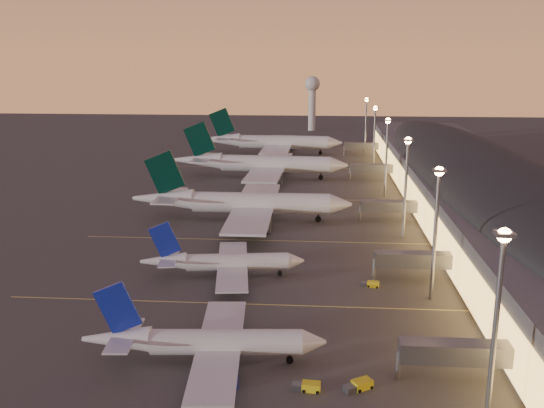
# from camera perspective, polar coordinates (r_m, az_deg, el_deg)

# --- Properties ---
(ground) EXTENTS (700.00, 700.00, 0.00)m
(ground) POSITION_cam_1_polar(r_m,az_deg,el_deg) (120.27, -2.60, -8.43)
(ground) COLOR #3C3937
(airliner_narrow_south) EXTENTS (37.08, 33.20, 13.24)m
(airliner_narrow_south) POSITION_cam_1_polar(r_m,az_deg,el_deg) (94.38, -6.32, -12.82)
(airliner_narrow_south) COLOR silver
(airliner_narrow_south) RESTS_ON ground
(airliner_narrow_north) EXTENTS (34.50, 31.05, 12.32)m
(airliner_narrow_north) POSITION_cam_1_polar(r_m,az_deg,el_deg) (128.11, -4.62, -5.50)
(airliner_narrow_north) COLOR silver
(airliner_narrow_north) RESTS_ON ground
(airliner_wide_near) EXTENTS (61.77, 56.00, 19.83)m
(airliner_wide_near) POSITION_cam_1_polar(r_m,az_deg,el_deg) (169.82, -2.85, 0.11)
(airliner_wide_near) COLOR silver
(airliner_wide_near) RESTS_ON ground
(airliner_wide_mid) EXTENTS (66.15, 60.22, 21.18)m
(airliner_wide_mid) POSITION_cam_1_polar(r_m,az_deg,el_deg) (228.04, -1.13, 3.80)
(airliner_wide_mid) COLOR silver
(airliner_wide_mid) RESTS_ON ground
(airliner_wide_far) EXTENTS (66.41, 60.38, 21.28)m
(airliner_wide_far) POSITION_cam_1_polar(r_m,az_deg,el_deg) (283.92, -0.08, 5.84)
(airliner_wide_far) COLOR silver
(airliner_wide_far) RESTS_ON ground
(terminal_building) EXTENTS (56.35, 255.00, 17.46)m
(terminal_building) POSITION_cam_1_polar(r_m,az_deg,el_deg) (192.59, 18.71, 2.16)
(terminal_building) COLOR #515256
(terminal_building) RESTS_ON ground
(light_masts) EXTENTS (2.20, 217.20, 25.90)m
(light_masts) POSITION_cam_1_polar(r_m,az_deg,el_deg) (178.96, 11.45, 4.63)
(light_masts) COLOR gray
(light_masts) RESTS_ON ground
(radar_tower) EXTENTS (9.00, 9.00, 32.50)m
(radar_tower) POSITION_cam_1_polar(r_m,az_deg,el_deg) (371.10, 3.81, 10.28)
(radar_tower) COLOR silver
(radar_tower) RESTS_ON ground
(lane_markings) EXTENTS (90.00, 180.36, 0.00)m
(lane_markings) POSITION_cam_1_polar(r_m,az_deg,el_deg) (157.76, -0.86, -2.89)
(lane_markings) COLOR #D8C659
(lane_markings) RESTS_ON ground
(baggage_tug_a) EXTENTS (4.06, 1.98, 1.18)m
(baggage_tug_a) POSITION_cam_1_polar(r_m,az_deg,el_deg) (88.65, 3.37, -16.78)
(baggage_tug_a) COLOR yellow
(baggage_tug_a) RESTS_ON ground
(baggage_tug_b) EXTENTS (4.43, 3.62, 1.26)m
(baggage_tug_b) POSITION_cam_1_polar(r_m,az_deg,el_deg) (89.56, 8.19, -16.54)
(baggage_tug_b) COLOR yellow
(baggage_tug_b) RESTS_ON ground
(baggage_tug_c) EXTENTS (3.77, 2.00, 1.07)m
(baggage_tug_c) POSITION_cam_1_polar(r_m,az_deg,el_deg) (125.10, 9.28, -7.46)
(baggage_tug_c) COLOR yellow
(baggage_tug_c) RESTS_ON ground
(baggage_tug_d) EXTENTS (3.63, 2.67, 1.01)m
(baggage_tug_d) POSITION_cam_1_polar(r_m,az_deg,el_deg) (98.79, 1.56, -13.37)
(baggage_tug_d) COLOR yellow
(baggage_tug_d) RESTS_ON ground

